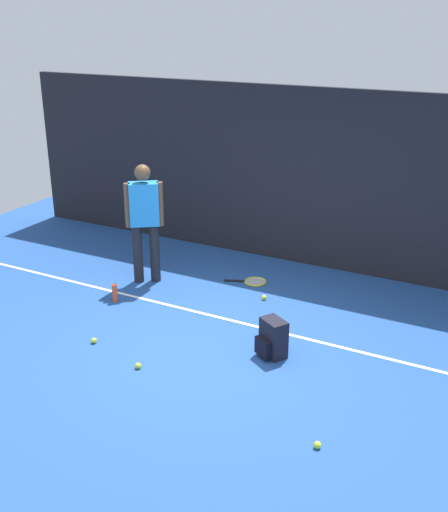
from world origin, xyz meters
The scene contains 11 objects.
ground_plane centered at (0.00, 0.00, 0.00)m, with size 12.00×12.00×0.00m, color #234C93.
back_fence centered at (0.00, 3.00, 1.32)m, with size 10.00×0.10×2.64m, color black.
court_line centered at (0.00, 0.74, 0.00)m, with size 9.00×0.05×0.00m, color white.
tennis_player centered at (-1.71, 1.27, 0.97)m, with size 0.45×0.41×1.70m.
tennis_racket centered at (-0.34, 1.93, 0.01)m, with size 0.63×0.42×0.03m.
backpack centered at (0.72, 0.20, 0.21)m, with size 0.37×0.37×0.44m.
tennis_ball_near_player centered at (-1.23, -0.52, 0.03)m, with size 0.07×0.07×0.07m, color #CCE033.
tennis_ball_by_fence centered at (0.04, 1.48, 0.03)m, with size 0.07×0.07×0.07m, color #CCE033.
tennis_ball_mid_court centered at (-0.45, -0.73, 0.03)m, with size 0.07×0.07×0.07m, color #CCE033.
tennis_ball_far_left centered at (1.72, -1.07, 0.03)m, with size 0.07×0.07×0.07m, color #CCE033.
water_bottle centered at (-1.70, 0.50, 0.12)m, with size 0.07×0.07×0.24m, color #D84C26.
Camera 1 is at (3.08, -5.39, 3.58)m, focal length 43.32 mm.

